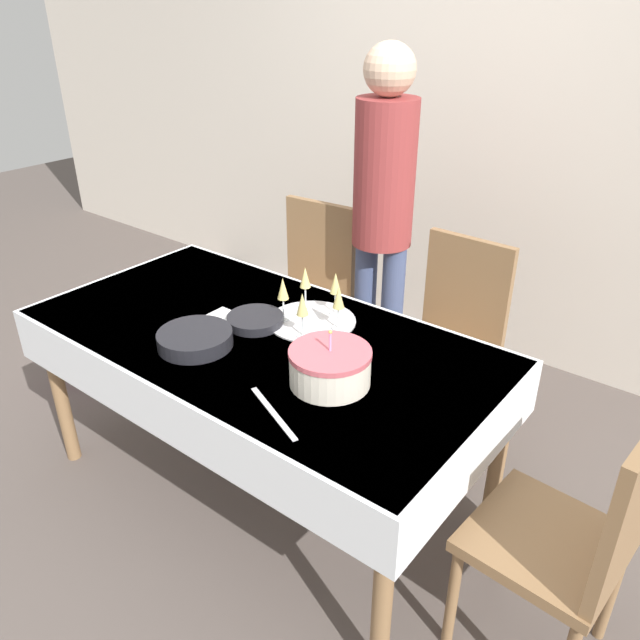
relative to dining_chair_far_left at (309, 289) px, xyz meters
The scene contains 15 objects.
ground_plane 1.04m from the dining_chair_far_left, 62.77° to the right, with size 12.00×12.00×0.00m, color #564C47.
wall_back 1.32m from the dining_chair_far_left, 66.93° to the left, with size 8.00×0.05×2.70m.
dining_table 0.90m from the dining_chair_far_left, 62.77° to the right, with size 1.81×0.94×0.76m.
dining_chair_far_left is the anchor object (origin of this frame).
dining_chair_far_right 0.81m from the dining_chair_far_left, ahead, with size 0.43×0.43×0.97m.
dining_chair_right_end 1.82m from the dining_chair_far_left, 26.02° to the right, with size 0.45×0.45×0.97m.
birthday_cake 1.24m from the dining_chair_far_left, 47.46° to the right, with size 0.27×0.27×0.20m.
champagne_tray 0.83m from the dining_chair_far_left, 49.63° to the right, with size 0.34×0.34×0.18m.
plate_stack_main 1.06m from the dining_chair_far_left, 74.01° to the right, with size 0.27×0.27×0.06m.
plate_stack_dessert 0.85m from the dining_chair_far_left, 65.31° to the right, with size 0.22×0.22×0.03m.
cake_knife 1.39m from the dining_chair_far_left, 55.29° to the right, with size 0.28×0.13×0.00m.
fork_pile 1.02m from the dining_chair_far_left, 77.60° to the right, with size 0.17×0.07×0.02m.
napkin_pile 0.87m from the dining_chair_far_left, 74.33° to the right, with size 0.15×0.15×0.01m.
person_standing 0.63m from the dining_chair_far_left, 19.26° to the left, with size 0.28×0.28×1.71m.
gift_bag 1.27m from the dining_chair_far_left, 144.33° to the right, with size 0.25×0.15×0.30m.
Camera 1 is at (1.43, -1.45, 1.89)m, focal length 35.00 mm.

